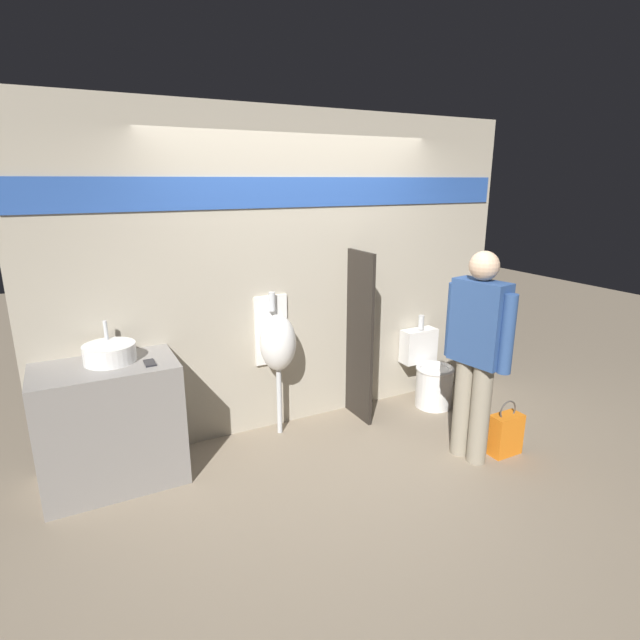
% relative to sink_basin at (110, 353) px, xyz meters
% --- Properties ---
extents(ground_plane, '(16.00, 16.00, 0.00)m').
position_rel_sink_basin_xyz_m(ground_plane, '(1.57, -0.35, -0.97)').
color(ground_plane, gray).
extents(display_wall, '(4.29, 0.07, 2.70)m').
position_rel_sink_basin_xyz_m(display_wall, '(1.57, 0.25, 0.39)').
color(display_wall, '#B2A893').
rests_on(display_wall, ground_plane).
extents(sink_counter, '(0.95, 0.56, 0.91)m').
position_rel_sink_basin_xyz_m(sink_counter, '(-0.05, -0.06, -0.52)').
color(sink_counter, gray).
rests_on(sink_counter, ground_plane).
extents(sink_basin, '(0.35, 0.35, 0.27)m').
position_rel_sink_basin_xyz_m(sink_basin, '(0.00, 0.00, 0.00)').
color(sink_basin, white).
rests_on(sink_basin, sink_counter).
extents(cell_phone, '(0.07, 0.14, 0.01)m').
position_rel_sink_basin_xyz_m(cell_phone, '(0.24, -0.17, -0.06)').
color(cell_phone, '#232328').
rests_on(cell_phone, sink_counter).
extents(divider_near_counter, '(0.03, 0.41, 1.55)m').
position_rel_sink_basin_xyz_m(divider_near_counter, '(2.07, 0.02, -0.20)').
color(divider_near_counter, '#28231E').
rests_on(divider_near_counter, ground_plane).
extents(urinal_near_counter, '(0.31, 0.30, 1.24)m').
position_rel_sink_basin_xyz_m(urinal_near_counter, '(1.30, 0.08, -0.15)').
color(urinal_near_counter, silver).
rests_on(urinal_near_counter, ground_plane).
extents(toilet, '(0.37, 0.53, 0.86)m').
position_rel_sink_basin_xyz_m(toilet, '(2.84, -0.06, -0.67)').
color(toilet, white).
rests_on(toilet, ground_plane).
extents(person_in_vest, '(0.25, 0.57, 1.65)m').
position_rel_sink_basin_xyz_m(person_in_vest, '(2.47, -0.99, -0.06)').
color(person_in_vest, gray).
rests_on(person_in_vest, ground_plane).
extents(shopping_bag, '(0.26, 0.14, 0.46)m').
position_rel_sink_basin_xyz_m(shopping_bag, '(2.77, -1.09, -0.80)').
color(shopping_bag, orange).
rests_on(shopping_bag, ground_plane).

